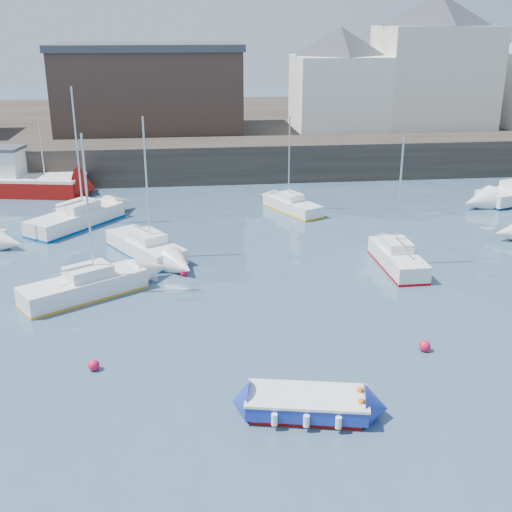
{
  "coord_description": "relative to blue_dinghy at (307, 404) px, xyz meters",
  "views": [
    {
      "loc": [
        -3.39,
        -16.96,
        12.21
      ],
      "look_at": [
        0.0,
        12.0,
        1.5
      ],
      "focal_mm": 45.0,
      "sensor_mm": 36.0,
      "label": 1
    }
  ],
  "objects": [
    {
      "name": "land_strip",
      "position": [
        -0.36,
        52.23,
        0.98
      ],
      "size": [
        90.0,
        32.0,
        2.8
      ],
      "primitive_type": "cube",
      "color": "#28231E",
      "rests_on": "ground"
    },
    {
      "name": "bldg_east_a",
      "position": [
        19.64,
        41.23,
        8.38
      ],
      "size": [
        13.36,
        13.36,
        11.8
      ],
      "color": "beige",
      "rests_on": "land_strip"
    },
    {
      "name": "sailboat_c",
      "position": [
        7.29,
        12.68,
        0.1
      ],
      "size": [
        1.74,
        5.21,
        6.82
      ],
      "color": "white",
      "rests_on": "ground"
    },
    {
      "name": "water",
      "position": [
        -0.36,
        -0.77,
        -0.42
      ],
      "size": [
        220.0,
        220.0,
        0.0
      ],
      "primitive_type": "plane",
      "color": "#2D4760",
      "rests_on": "ground"
    },
    {
      "name": "bldg_east_d",
      "position": [
        10.64,
        40.73,
        6.94
      ],
      "size": [
        11.14,
        11.14,
        8.95
      ],
      "color": "white",
      "rests_on": "land_strip"
    },
    {
      "name": "buoy_mid",
      "position": [
        5.44,
        3.75,
        -0.42
      ],
      "size": [
        0.46,
        0.46,
        0.46
      ],
      "primitive_type": "sphere",
      "color": "red",
      "rests_on": "ground"
    },
    {
      "name": "sailboat_b",
      "position": [
        -5.94,
        16.19,
        0.08
      ],
      "size": [
        4.73,
        6.06,
        7.65
      ],
      "color": "white",
      "rests_on": "ground"
    },
    {
      "name": "fishing_boat",
      "position": [
        -15.76,
        30.78,
        0.67
      ],
      "size": [
        9.01,
        4.78,
        5.67
      ],
      "color": "maroon",
      "rests_on": "ground"
    },
    {
      "name": "quay_wall",
      "position": [
        -0.36,
        34.23,
        1.08
      ],
      "size": [
        90.0,
        5.0,
        3.0
      ],
      "primitive_type": "cube",
      "color": "#28231E",
      "rests_on": "ground"
    },
    {
      "name": "sailboat_f",
      "position": [
        3.59,
        23.75,
        0.03
      ],
      "size": [
        3.61,
        5.09,
        6.38
      ],
      "color": "white",
      "rests_on": "ground"
    },
    {
      "name": "warehouse",
      "position": [
        -6.36,
        42.23,
        6.2
      ],
      "size": [
        16.4,
        10.4,
        7.6
      ],
      "color": "#3D2D26",
      "rests_on": "land_strip"
    },
    {
      "name": "sailboat_a",
      "position": [
        -8.52,
        10.69,
        0.11
      ],
      "size": [
        5.95,
        4.72,
        7.62
      ],
      "color": "white",
      "rests_on": "ground"
    },
    {
      "name": "blue_dinghy",
      "position": [
        0.0,
        0.0,
        0.0
      ],
      "size": [
        4.25,
        2.47,
        0.76
      ],
      "color": "maroon",
      "rests_on": "ground"
    },
    {
      "name": "buoy_near",
      "position": [
        -7.31,
        3.76,
        -0.42
      ],
      "size": [
        0.44,
        0.44,
        0.44
      ],
      "primitive_type": "sphere",
      "color": "red",
      "rests_on": "ground"
    },
    {
      "name": "sailboat_h",
      "position": [
        -10.5,
        21.99,
        0.14
      ],
      "size": [
        5.79,
        6.55,
        8.57
      ],
      "color": "white",
      "rests_on": "ground"
    },
    {
      "name": "buoy_far",
      "position": [
        -3.87,
        12.84,
        -0.42
      ],
      "size": [
        0.44,
        0.44,
        0.44
      ],
      "primitive_type": "sphere",
      "color": "red",
      "rests_on": "ground"
    }
  ]
}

